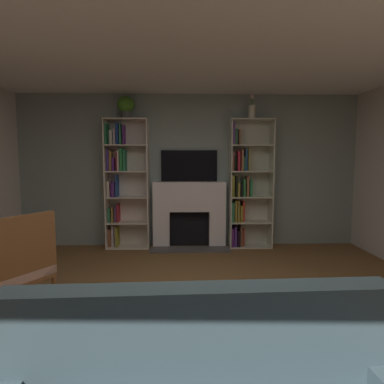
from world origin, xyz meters
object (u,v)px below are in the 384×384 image
Objects in this scene: fireplace at (189,212)px; vase_with_flowers at (252,110)px; bookshelf_right at (245,187)px; potted_plant at (126,106)px; tv at (189,166)px; bookshelf_left at (123,181)px; armchair at (17,267)px.

vase_with_flowers reaches higher than fireplace.
potted_plant is (-1.97, -0.03, 1.33)m from bookshelf_right.
potted_plant is at bearing -173.37° from tv.
potted_plant is (-1.03, -0.03, 1.76)m from fireplace.
bookshelf_right is at bearing -0.08° from fireplace.
potted_plant reaches higher than fireplace.
potted_plant is at bearing -23.83° from bookshelf_left.
fireplace is 3.00m from armchair.
vase_with_flowers reaches higher than tv.
bookshelf_right is 5.26× the size of vase_with_flowers.
armchair is at bearing -103.94° from potted_plant.
bookshelf_left reaches higher than fireplace.
bookshelf_left reaches higher than tv.
fireplace is 3.24× the size of vase_with_flowers.
tv is 1.01m from bookshelf_right.
bookshelf_right is 5.87× the size of potted_plant.
armchair is at bearing -122.41° from tv.
tv is 1.15m from bookshelf_left.
potted_plant is (0.09, -0.04, 1.23)m from bookshelf_left.
tv is 2.60× the size of potted_plant.
tv is at bearing 90.00° from fireplace.
bookshelf_right is at bearing 0.89° from potted_plant.
fireplace is 2.04m from potted_plant.
tv is at bearing 174.58° from bookshelf_right.
tv is at bearing 173.31° from vase_with_flowers.
bookshelf_right is 1.27m from vase_with_flowers.
potted_plant is at bearing -178.22° from fireplace.
fireplace is at bearing 179.92° from bookshelf_right.
potted_plant is 3.15m from armchair.
tv reaches higher than fireplace.
vase_with_flowers is (1.03, -0.12, 0.91)m from tv.
vase_with_flowers is at bearing -1.03° from bookshelf_left.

